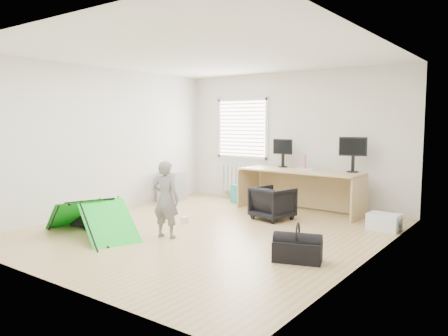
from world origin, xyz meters
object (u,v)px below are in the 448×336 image
Objects in this scene: storage_crate at (384,222)px; duffel_bag at (297,251)px; office_chair at (273,203)px; laptop_bag at (83,217)px; monitor_left at (283,157)px; person at (166,199)px; filing_cabinet at (172,186)px; desk at (299,191)px; thermos at (304,162)px; kite at (91,218)px; monitor_right at (353,159)px.

duffel_bag is (-0.39, -2.21, -0.01)m from storage_crate.
office_chair is 1.45× the size of laptop_bag.
monitor_left reaches higher than storage_crate.
office_chair is 2.10m from person.
monitor_left reaches higher than office_chair.
filing_cabinet is at bearing 134.12° from duffel_bag.
storage_crate is at bearing -155.33° from office_chair.
storage_crate reaches higher than duffel_bag.
thermos is at bearing 100.65° from desk.
kite is at bearing -88.09° from filing_cabinet.
duffel_bag is at bearing -97.89° from monitor_right.
monitor_right is 3.13m from duffel_bag.
monitor_left is 0.74× the size of duffel_bag.
office_chair reaches higher than kite.
person reaches higher than desk.
office_chair is 0.55× the size of person.
duffel_bag is at bearing -44.40° from filing_cabinet.
monitor_right reaches higher than monitor_left.
person reaches higher than thermos.
kite is (-1.71, -3.67, -0.67)m from thermos.
storage_crate is at bearing 61.64° from duffel_bag.
laptop_bag is at bearing 168.86° from duffel_bag.
filing_cabinet is at bearing -178.59° from storage_crate.
filing_cabinet reaches higher than laptop_bag.
person is (1.95, -2.22, 0.25)m from filing_cabinet.
duffel_bag is (2.07, 0.13, -0.44)m from person.
monitor_right reaches higher than laptop_bag.
monitor_right is 3.54m from person.
kite is 4.52m from storage_crate.
person is 1.96× the size of duffel_bag.
monitor_right reaches higher than filing_cabinet.
desk is 0.60m from thermos.
desk is at bearing -82.05° from thermos.
office_chair is (0.45, -1.17, -0.71)m from monitor_left.
person is at bearing -136.54° from storage_crate.
monitor_left is at bearing 173.95° from thermos.
monitor_left reaches higher than filing_cabinet.
desk is 3.82m from kite.
thermos is (0.49, -0.05, -0.07)m from monitor_left.
filing_cabinet is at bearing -164.69° from desk.
filing_cabinet is 2.95m from kite.
filing_cabinet reaches higher than office_chair.
storage_crate is 0.81× the size of duffel_bag.
person is at bearing -102.03° from desk.
desk is 3.90m from laptop_bag.
kite is at bearing -102.71° from monitor_left.
office_chair is at bearing -92.22° from thermos.
desk is at bearing 44.54° from laptop_bag.
laptop_bag is at bearing -123.20° from thermos.
monitor_right is at bearing 37.33° from laptop_bag.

